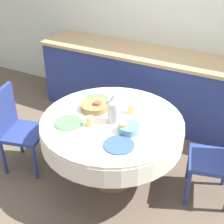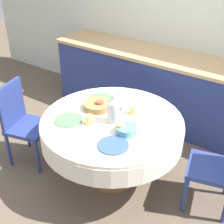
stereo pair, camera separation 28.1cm
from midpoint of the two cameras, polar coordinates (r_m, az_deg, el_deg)
ground_plane at (r=3.30m, az=-2.49°, el=-12.08°), size 12.00×12.00×0.00m
wall_back at (r=4.02m, az=9.44°, el=17.07°), size 7.00×0.05×2.60m
kitchen_counter at (r=4.02m, az=6.79°, el=4.33°), size 3.24×0.64×0.90m
dining_table at (r=2.92m, az=-2.76°, el=-3.48°), size 1.33×1.33×0.72m
chair_left at (r=2.91m, az=16.84°, el=-7.73°), size 0.49×0.49×0.90m
chair_right at (r=3.36m, az=-19.45°, el=-2.50°), size 0.49×0.49×0.90m
plate_near_left at (r=2.84m, az=-10.78°, el=-1.99°), size 0.26×0.26×0.01m
cup_near_left at (r=2.76m, az=-6.95°, el=-1.78°), size 0.07×0.07×0.09m
plate_near_right at (r=2.52m, az=-1.91°, el=-6.15°), size 0.26×0.26×0.01m
cup_near_right at (r=2.66m, az=-1.02°, el=-2.94°), size 0.07×0.07×0.09m
plate_far_left at (r=3.17m, az=-5.48°, el=2.19°), size 0.26×0.26×0.01m
cup_far_left at (r=2.98m, az=-5.37°, el=1.02°), size 0.07×0.07×0.09m
plate_far_right at (r=2.91m, az=4.94°, el=-0.67°), size 0.26×0.26×0.01m
cup_far_right at (r=2.92m, az=0.86°, el=0.51°), size 0.07×0.07×0.09m
coffee_carafe at (r=2.76m, az=-2.60°, el=0.26°), size 0.11×0.11×0.28m
teapot at (r=2.97m, az=-1.77°, el=1.94°), size 0.20×0.14×0.19m
bread_basket at (r=3.00m, az=-5.85°, el=0.92°), size 0.27×0.27×0.06m
fruit_bowl at (r=2.67m, az=0.15°, el=-3.14°), size 0.19×0.19×0.07m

